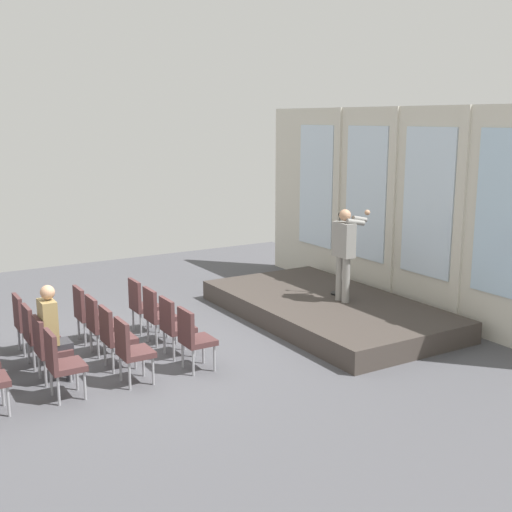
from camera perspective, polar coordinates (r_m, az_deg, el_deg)
The scene contains 18 objects.
ground_plane at distance 10.42m, azimuth -10.61°, elevation -8.59°, with size 13.94×13.94×0.00m, color #4C4C51.
rear_partition at distance 12.71m, azimuth 12.33°, elevation 4.12°, with size 8.42×0.14×3.84m.
stage_platform at distance 12.08m, azimuth 6.20°, elevation -4.63°, with size 4.82×2.65×0.37m, color #3F3833.
speaker at distance 11.75m, azimuth 7.73°, elevation 0.69°, with size 0.51×0.69×1.68m.
mic_stand at distance 12.34m, azimuth 7.22°, elevation -1.81°, with size 0.28×0.28×1.55m.
chair_r0_c0 at distance 11.34m, azimuth -9.99°, elevation -4.02°, with size 0.46×0.44×0.94m.
chair_r0_c1 at distance 10.73m, azimuth -8.67°, elevation -4.89°, with size 0.46×0.44×0.94m.
chair_r0_c2 at distance 10.13m, azimuth -7.19°, elevation -5.86°, with size 0.46×0.44×0.94m.
chair_r0_c3 at distance 9.55m, azimuth -5.52°, elevation -6.95°, with size 0.46×0.44×0.94m.
chair_r1_c0 at distance 11.05m, azimuth -14.62°, elevation -4.65°, with size 0.46×0.44×0.94m.
chair_r1_c1 at distance 10.42m, azimuth -13.54°, elevation -5.60°, with size 0.46×0.44×0.94m.
chair_r1_c2 at distance 9.81m, azimuth -12.32°, elevation -6.66°, with size 0.46×0.44×0.94m.
chair_r1_c3 at distance 9.20m, azimuth -10.93°, elevation -7.85°, with size 0.46×0.44×0.94m.
chair_r2_c0 at distance 10.84m, azimuth -19.47°, elevation -5.29°, with size 0.46×0.44×0.94m.
chair_r2_c1 at distance 10.20m, azimuth -18.67°, elevation -6.30°, with size 0.46×0.44×0.94m.
chair_r2_c2 at distance 9.57m, azimuth -17.76°, elevation -7.44°, with size 0.46×0.44×0.94m.
audience_r2_c2 at distance 9.51m, azimuth -17.39°, elevation -6.06°, with size 0.36×0.39×1.39m.
chair_r2_c3 at distance 8.95m, azimuth -16.72°, elevation -8.74°, with size 0.46×0.44×0.94m.
Camera 1 is at (9.18, -3.33, 3.62)m, focal length 45.76 mm.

